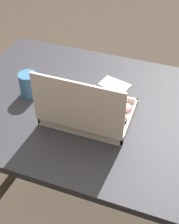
% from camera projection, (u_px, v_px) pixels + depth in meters
% --- Properties ---
extents(ground_plane, '(8.00, 8.00, 0.00)m').
position_uv_depth(ground_plane, '(103.00, 210.00, 1.72)').
color(ground_plane, '#42382D').
extents(dining_table, '(1.21, 0.78, 0.75)m').
position_uv_depth(dining_table, '(107.00, 128.00, 1.29)').
color(dining_table, '#2D2D33').
rests_on(dining_table, ground_plane).
extents(donut_box, '(0.32, 0.23, 0.24)m').
position_uv_depth(donut_box, '(85.00, 111.00, 1.14)').
color(donut_box, white).
rests_on(donut_box, dining_table).
extents(coffee_mug, '(0.07, 0.07, 0.10)m').
position_uv_depth(coffee_mug, '(29.00, 84.00, 1.25)').
color(coffee_mug, teal).
rests_on(coffee_mug, dining_table).
extents(paper_napkin, '(0.14, 0.10, 0.01)m').
position_uv_depth(paper_napkin, '(115.00, 85.00, 1.33)').
color(paper_napkin, silver).
rests_on(paper_napkin, dining_table).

